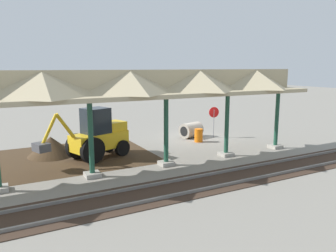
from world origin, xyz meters
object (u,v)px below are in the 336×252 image
Objects in this scene: stop_sign at (214,116)px; traffic_barrel at (199,135)px; backhoe at (97,136)px; concrete_pipe at (191,130)px.

traffic_barrel is (1.73, 0.69, -1.14)m from stop_sign.
backhoe is 7.80m from concrete_pipe.
backhoe is 5.93× the size of traffic_barrel.
stop_sign is 1.93m from concrete_pipe.
stop_sign reaches higher than concrete_pipe.
traffic_barrel is at bearing 21.75° from stop_sign.
concrete_pipe reaches higher than traffic_barrel.
stop_sign reaches higher than traffic_barrel.
backhoe is 7.25m from traffic_barrel.
concrete_pipe is 1.48m from traffic_barrel.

